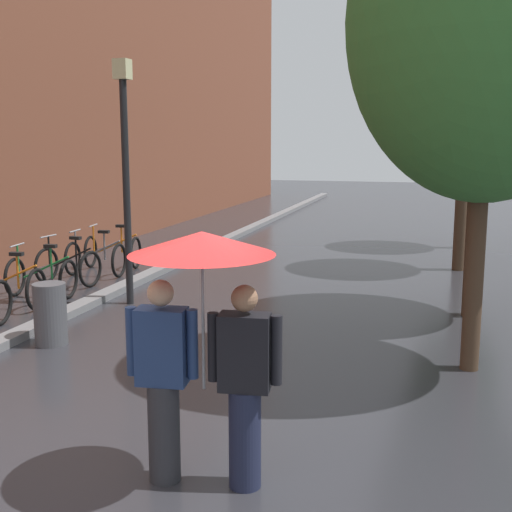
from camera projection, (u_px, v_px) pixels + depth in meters
ground_plane at (140, 460)px, 5.73m from camera, size 80.00×80.00×0.00m
kerb_strip at (199, 252)px, 16.06m from camera, size 0.30×36.00×0.12m
street_tree_0 at (489, 21)px, 7.31m from camera, size 3.20×3.20×6.12m
street_tree_1 at (483, 90)px, 9.85m from camera, size 2.89×2.89×5.22m
street_tree_2 at (468, 84)px, 13.45m from camera, size 2.51×2.51×5.25m
street_tree_3 at (469, 104)px, 16.39m from camera, size 2.33×2.33×5.06m
parked_bicycle_1 at (7, 287)px, 10.81m from camera, size 1.16×0.83×0.96m
parked_bicycle_2 at (41, 277)px, 11.60m from camera, size 1.14×0.80×0.96m
parked_bicycle_3 at (68, 266)px, 12.60m from camera, size 1.15×0.81×0.96m
parked_bicycle_4 at (96, 258)px, 13.41m from camera, size 1.13×0.77×0.96m
parked_bicycle_5 at (113, 251)px, 14.29m from camera, size 1.17×0.85×0.96m
couple_under_umbrella at (203, 317)px, 5.13m from camera, size 1.25×1.15×2.07m
street_lamp_post at (126, 163)px, 10.81m from camera, size 0.24×0.24×4.04m
litter_bin at (50, 314)px, 8.92m from camera, size 0.44×0.44×0.85m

